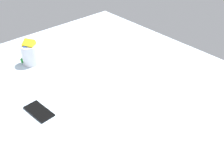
# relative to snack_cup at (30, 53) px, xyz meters

# --- Properties ---
(bed_mattress) EXTENTS (1.80, 1.40, 0.18)m
(bed_mattress) POSITION_rel_snack_cup_xyz_m (0.56, 0.12, -0.15)
(bed_mattress) COLOR silver
(bed_mattress) RESTS_ON ground
(snack_cup) EXTENTS (0.09, 0.10, 0.14)m
(snack_cup) POSITION_rel_snack_cup_xyz_m (0.00, 0.00, 0.00)
(snack_cup) COLOR silver
(snack_cup) RESTS_ON bed_mattress
(cell_phone) EXTENTS (0.15, 0.08, 0.01)m
(cell_phone) POSITION_rel_snack_cup_xyz_m (0.39, -0.17, -0.06)
(cell_phone) COLOR black
(cell_phone) RESTS_ON bed_mattress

